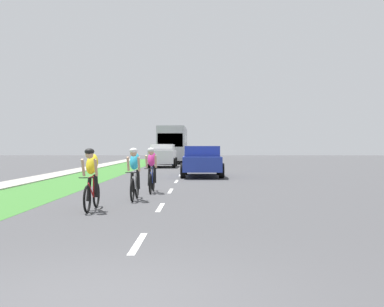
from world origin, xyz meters
TOP-DOWN VIEW (x-y plane):
  - ground_plane at (0.00, 20.00)m, footprint 120.00×120.00m
  - grass_verge at (-4.80, 20.00)m, footprint 2.99×70.00m
  - sidewalk_concrete at (-7.01, 20.00)m, footprint 1.42×70.00m
  - lane_markings_center at (0.00, 24.00)m, footprint 0.12×53.13m
  - cyclist_lead at (-1.70, 7.08)m, footprint 0.42×1.72m
  - cyclist_trailing at (-0.92, 9.43)m, footprint 0.42×1.72m
  - cyclist_distant at (-0.63, 11.82)m, footprint 0.42×1.72m
  - pickup_blue at (1.22, 20.63)m, footprint 2.22×5.10m
  - suv_white at (-1.78, 32.31)m, footprint 2.15×4.70m
  - bus_silver at (-1.49, 43.07)m, footprint 2.78×11.60m

SIDE VIEW (x-z plane):
  - ground_plane at x=0.00m, z-range 0.00..0.00m
  - grass_verge at x=-4.80m, z-range 0.00..0.01m
  - lane_markings_center at x=0.00m, z-range 0.00..0.01m
  - sidewalk_concrete at x=-7.01m, z-range -0.05..0.06m
  - cyclist_lead at x=-1.70m, z-range 0.02..1.60m
  - cyclist_trailing at x=-0.92m, z-range 0.02..1.60m
  - cyclist_distant at x=-0.63m, z-range 0.02..1.60m
  - pickup_blue at x=1.22m, z-range 0.01..1.65m
  - suv_white at x=-1.78m, z-range 0.05..1.84m
  - bus_silver at x=-1.49m, z-range 0.24..3.72m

